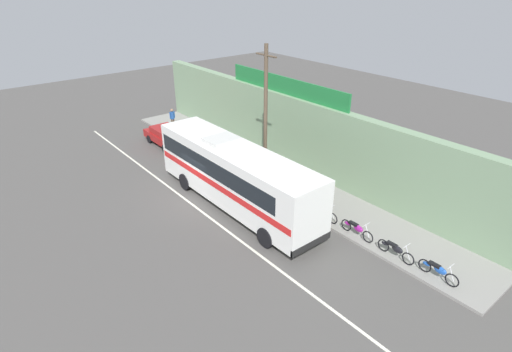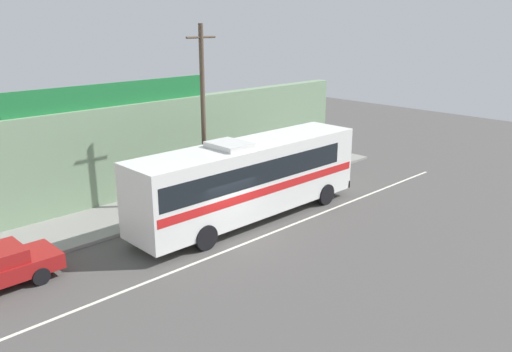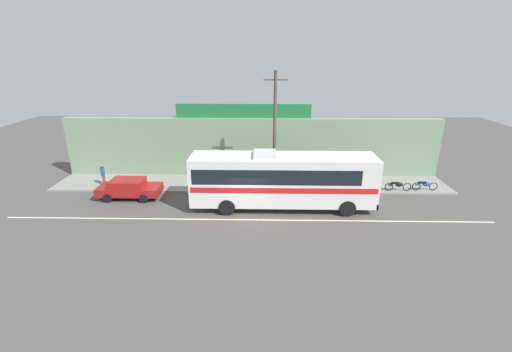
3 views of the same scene
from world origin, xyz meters
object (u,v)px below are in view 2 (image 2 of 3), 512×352
(motorcycle_red, at_px, (297,168))
(motorcycle_black, at_px, (271,176))
(intercity_bus, at_px, (248,176))
(motorcycle_blue, at_px, (340,155))
(motorcycle_purple, at_px, (322,161))
(utility_pole, at_px, (203,115))

(motorcycle_red, relative_size, motorcycle_black, 1.01)
(motorcycle_red, xyz_separation_m, motorcycle_black, (-2.18, -0.05, 0.00))
(intercity_bus, xyz_separation_m, motorcycle_black, (4.24, 2.67, -1.50))
(motorcycle_blue, bearing_deg, intercity_bus, -164.90)
(motorcycle_purple, xyz_separation_m, motorcycle_blue, (2.00, 0.14, 0.00))
(utility_pole, relative_size, motorcycle_red, 4.34)
(utility_pole, relative_size, motorcycle_blue, 4.57)
(intercity_bus, xyz_separation_m, motorcycle_red, (6.42, 2.72, -1.50))
(motorcycle_purple, bearing_deg, motorcycle_black, -179.31)
(motorcycle_purple, bearing_deg, intercity_bus, -162.47)
(motorcycle_blue, bearing_deg, utility_pole, -178.48)
(motorcycle_red, xyz_separation_m, motorcycle_purple, (2.21, 0.01, 0.00))
(utility_pole, distance_m, motorcycle_black, 6.11)
(intercity_bus, bearing_deg, utility_pole, 99.13)
(motorcycle_purple, relative_size, motorcycle_blue, 1.04)
(utility_pole, bearing_deg, motorcycle_red, 1.20)
(intercity_bus, xyz_separation_m, utility_pole, (-0.41, 2.58, 2.44))
(motorcycle_blue, bearing_deg, motorcycle_red, -177.98)
(utility_pole, bearing_deg, motorcycle_black, 1.19)
(motorcycle_red, bearing_deg, motorcycle_black, -178.76)
(motorcycle_red, relative_size, motorcycle_blue, 1.05)
(utility_pole, height_order, motorcycle_purple, utility_pole)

